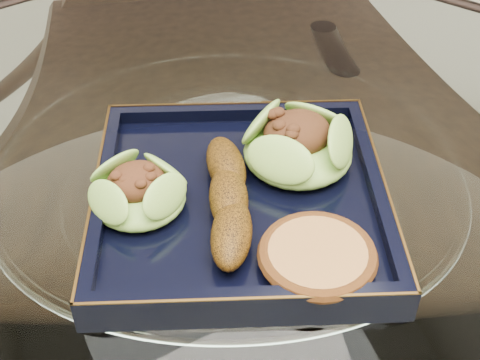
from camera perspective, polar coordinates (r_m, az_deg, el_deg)
name	(u,v)px	position (r m, az deg, el deg)	size (l,w,h in m)	color
dining_table	(231,316)	(0.76, -0.76, -11.55)	(1.13, 1.13, 0.77)	white
dining_chair	(225,99)	(1.12, -1.27, 6.97)	(0.55, 0.55, 1.04)	black
navy_plate	(240,204)	(0.63, 0.00, -2.08)	(0.27, 0.27, 0.02)	black
lettuce_wrap_left	(139,194)	(0.61, -8.65, -1.15)	(0.09, 0.09, 0.03)	olive
lettuce_wrap_right	(298,147)	(0.65, 4.97, 2.80)	(0.11, 0.11, 0.04)	olive
roasted_plantain	(229,198)	(0.60, -0.98, -1.51)	(0.17, 0.04, 0.03)	#603A0A
crumb_patty	(317,257)	(0.56, 6.60, -6.56)	(0.09, 0.09, 0.02)	#C88542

